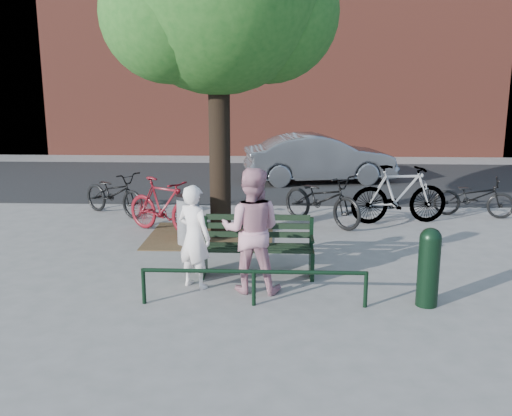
{
  "coord_description": "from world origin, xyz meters",
  "views": [
    {
      "loc": [
        0.34,
        -8.44,
        3.01
      ],
      "look_at": [
        -0.07,
        1.0,
        0.85
      ],
      "focal_mm": 40.0,
      "sensor_mm": 36.0,
      "label": 1
    }
  ],
  "objects_px": {
    "bicycle_c": "(322,199)",
    "person_left": "(194,237)",
    "bollard": "(429,264)",
    "person_right": "(251,230)",
    "parked_car": "(320,158)",
    "litter_bin": "(188,220)",
    "park_bench": "(258,245)"
  },
  "relations": [
    {
      "from": "bicycle_c",
      "to": "person_left",
      "type": "bearing_deg",
      "value": -164.26
    },
    {
      "from": "park_bench",
      "to": "parked_car",
      "type": "height_order",
      "value": "parked_car"
    },
    {
      "from": "person_left",
      "to": "person_right",
      "type": "height_order",
      "value": "person_right"
    },
    {
      "from": "litter_bin",
      "to": "parked_car",
      "type": "bearing_deg",
      "value": 66.6
    },
    {
      "from": "bollard",
      "to": "bicycle_c",
      "type": "distance_m",
      "value": 4.5
    },
    {
      "from": "litter_bin",
      "to": "parked_car",
      "type": "height_order",
      "value": "parked_car"
    },
    {
      "from": "person_right",
      "to": "parked_car",
      "type": "height_order",
      "value": "person_right"
    },
    {
      "from": "bollard",
      "to": "bicycle_c",
      "type": "height_order",
      "value": "bollard"
    },
    {
      "from": "person_left",
      "to": "parked_car",
      "type": "height_order",
      "value": "person_left"
    },
    {
      "from": "bollard",
      "to": "litter_bin",
      "type": "xyz_separation_m",
      "value": [
        -3.68,
        2.76,
        -0.11
      ]
    },
    {
      "from": "park_bench",
      "to": "bicycle_c",
      "type": "bearing_deg",
      "value": 69.08
    },
    {
      "from": "person_left",
      "to": "bollard",
      "type": "bearing_deg",
      "value": -158.78
    },
    {
      "from": "park_bench",
      "to": "litter_bin",
      "type": "distance_m",
      "value": 2.08
    },
    {
      "from": "park_bench",
      "to": "person_left",
      "type": "height_order",
      "value": "person_left"
    },
    {
      "from": "bollard",
      "to": "parked_car",
      "type": "bearing_deg",
      "value": 95.18
    },
    {
      "from": "litter_bin",
      "to": "bicycle_c",
      "type": "bearing_deg",
      "value": 31.98
    },
    {
      "from": "park_bench",
      "to": "person_left",
      "type": "distance_m",
      "value": 1.12
    },
    {
      "from": "person_left",
      "to": "litter_bin",
      "type": "xyz_separation_m",
      "value": [
        -0.44,
        2.18,
        -0.3
      ]
    },
    {
      "from": "person_left",
      "to": "person_right",
      "type": "relative_size",
      "value": 0.85
    },
    {
      "from": "park_bench",
      "to": "parked_car",
      "type": "xyz_separation_m",
      "value": [
        1.49,
        8.14,
        0.24
      ]
    },
    {
      "from": "person_left",
      "to": "parked_car",
      "type": "relative_size",
      "value": 0.35
    },
    {
      "from": "litter_bin",
      "to": "park_bench",
      "type": "bearing_deg",
      "value": -49.77
    },
    {
      "from": "litter_bin",
      "to": "person_right",
      "type": "bearing_deg",
      "value": -60.88
    },
    {
      "from": "parked_car",
      "to": "person_right",
      "type": "bearing_deg",
      "value": 159.84
    },
    {
      "from": "person_right",
      "to": "parked_car",
      "type": "distance_m",
      "value": 8.99
    },
    {
      "from": "park_bench",
      "to": "parked_car",
      "type": "distance_m",
      "value": 8.28
    },
    {
      "from": "bollard",
      "to": "litter_bin",
      "type": "distance_m",
      "value": 4.6
    },
    {
      "from": "person_left",
      "to": "bicycle_c",
      "type": "xyz_separation_m",
      "value": [
        2.12,
        3.78,
        -0.22
      ]
    },
    {
      "from": "person_right",
      "to": "litter_bin",
      "type": "bearing_deg",
      "value": -55.53
    },
    {
      "from": "bicycle_c",
      "to": "park_bench",
      "type": "bearing_deg",
      "value": -155.93
    },
    {
      "from": "person_left",
      "to": "person_right",
      "type": "bearing_deg",
      "value": -156.71
    },
    {
      "from": "bicycle_c",
      "to": "parked_car",
      "type": "xyz_separation_m",
      "value": [
        0.28,
        4.96,
        0.18
      ]
    }
  ]
}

